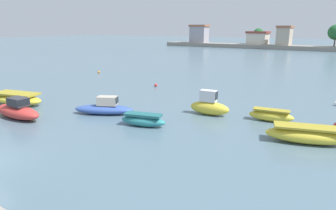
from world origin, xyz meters
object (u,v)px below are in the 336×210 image
moored_boat_2 (17,111)px  moored_boat_4 (143,120)px  moored_boat_1 (17,99)px  moored_boat_3 (105,108)px  moored_boat_5 (209,106)px  mooring_buoy_3 (336,104)px  mooring_buoy_1 (99,72)px  moored_boat_6 (271,115)px  mooring_buoy_0 (156,85)px  moored_boat_7 (307,135)px

moored_boat_2 → moored_boat_4: (9.37, 3.83, -0.17)m
moored_boat_1 → moored_boat_3: moored_boat_3 is taller
moored_boat_2 → moored_boat_5: (12.11, 9.02, 0.11)m
moored_boat_2 → mooring_buoy_3: moored_boat_2 is taller
moored_boat_1 → moored_boat_5: bearing=9.3°
moored_boat_4 → mooring_buoy_1: size_ratio=9.59×
mooring_buoy_1 → moored_boat_6: bearing=-19.4°
moored_boat_3 → mooring_buoy_0: (-3.11, 11.64, -0.31)m
mooring_buoy_0 → mooring_buoy_3: same height
moored_boat_7 → moored_boat_4: bearing=179.1°
moored_boat_3 → moored_boat_4: 4.57m
moored_boat_6 → mooring_buoy_0: 16.24m
moored_boat_3 → mooring_buoy_0: size_ratio=13.17×
moored_boat_7 → mooring_buoy_0: moored_boat_7 is taller
moored_boat_4 → mooring_buoy_3: 17.98m
moored_boat_3 → mooring_buoy_1: bearing=109.9°
moored_boat_1 → moored_boat_3: 9.23m
moored_boat_5 → mooring_buoy_1: bearing=149.5°
moored_boat_7 → mooring_buoy_3: moored_boat_7 is taller
moored_boat_2 → moored_boat_4: 10.12m
moored_boat_4 → moored_boat_7: 10.75m
moored_boat_5 → moored_boat_7: (7.60, -2.28, -0.20)m
moored_boat_4 → moored_boat_5: size_ratio=1.04×
moored_boat_2 → mooring_buoy_1: 23.36m
moored_boat_1 → moored_boat_6: (20.88, 7.63, -0.09)m
moored_boat_2 → moored_boat_3: bearing=42.1°
mooring_buoy_3 → mooring_buoy_1: bearing=176.1°
moored_boat_5 → mooring_buoy_1: moored_boat_5 is taller
moored_boat_3 → moored_boat_6: 13.10m
moored_boat_6 → mooring_buoy_1: moored_boat_6 is taller
moored_boat_4 → mooring_buoy_1: (-21.28, 16.27, -0.26)m
moored_boat_3 → mooring_buoy_3: (15.71, 13.36, -0.31)m
moored_boat_7 → moored_boat_5: bearing=146.7°
moored_boat_6 → mooring_buoy_0: bearing=150.2°
mooring_buoy_0 → mooring_buoy_3: 18.90m
moored_boat_2 → moored_boat_3: 6.64m
moored_boat_3 → moored_boat_2: bearing=-164.2°
moored_boat_1 → mooring_buoy_3: 29.16m
mooring_buoy_1 → moored_boat_7: bearing=-22.9°
moored_boat_1 → moored_boat_2: size_ratio=1.13×
moored_boat_7 → mooring_buoy_3: 11.19m
moored_boat_4 → moored_boat_7: size_ratio=0.69×
moored_boat_1 → moored_boat_2: (4.12, -2.37, 0.09)m
moored_boat_3 → moored_boat_6: bearing=-2.6°
moored_boat_1 → moored_boat_5: 17.54m
moored_boat_2 → moored_boat_7: moored_boat_2 is taller
moored_boat_7 → moored_boat_6: bearing=115.6°
moored_boat_1 → moored_boat_6: 22.23m
moored_boat_1 → moored_boat_5: moored_boat_5 is taller
moored_boat_2 → moored_boat_6: 19.52m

